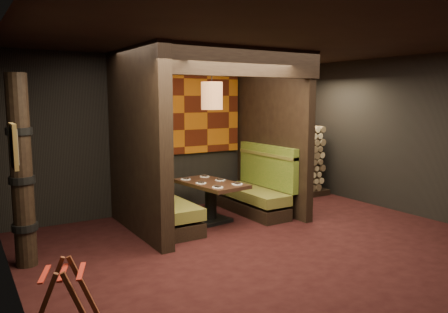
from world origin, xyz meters
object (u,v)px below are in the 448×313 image
pendant_lamp (212,96)px  totem_column (21,173)px  booth_bench_left (162,204)px  booth_bench_right (257,191)px  luggage_rack (64,295)px  firewood_stack (290,162)px  dining_table (211,195)px

pendant_lamp → totem_column: size_ratio=0.39×
booth_bench_left → totem_column: (-2.09, -0.55, 0.79)m
booth_bench_right → pendant_lamp: size_ratio=1.70×
luggage_rack → pendant_lamp: bearing=38.6°
luggage_rack → totem_column: (-0.08, 1.86, 0.85)m
booth_bench_right → firewood_stack: size_ratio=0.92×
booth_bench_right → totem_column: bearing=-172.1°
pendant_lamp → totem_column: (-2.96, -0.44, -0.95)m
booth_bench_left → dining_table: 0.88m
booth_bench_left → totem_column: totem_column is taller
pendant_lamp → booth_bench_left: bearing=172.9°
dining_table → totem_column: totem_column is taller
booth_bench_right → booth_bench_left: bearing=180.0°
luggage_rack → totem_column: size_ratio=0.30×
firewood_stack → booth_bench_right: bearing=-152.7°
booth_bench_left → booth_bench_right: 1.89m
firewood_stack → luggage_rack: bearing=-149.4°
booth_bench_left → firewood_stack: firewood_stack is taller
booth_bench_left → firewood_stack: (3.25, 0.70, 0.35)m
luggage_rack → totem_column: totem_column is taller
dining_table → firewood_stack: size_ratio=0.80×
dining_table → luggage_rack: bearing=-140.8°
firewood_stack → pendant_lamp: bearing=-161.1°
totem_column → firewood_stack: 5.50m
dining_table → pendant_lamp: size_ratio=1.47×
pendant_lamp → luggage_rack: (-2.88, -2.30, -1.80)m
booth_bench_left → booth_bench_right: (1.89, 0.00, 0.00)m
pendant_lamp → luggage_rack: pendant_lamp is taller
booth_bench_right → pendant_lamp: pendant_lamp is taller
pendant_lamp → firewood_stack: size_ratio=0.54×
totem_column → luggage_rack: bearing=-87.5°
luggage_rack → firewood_stack: 6.12m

